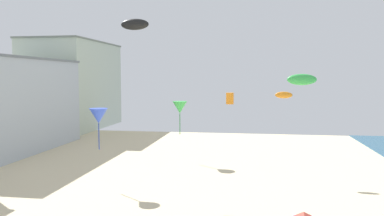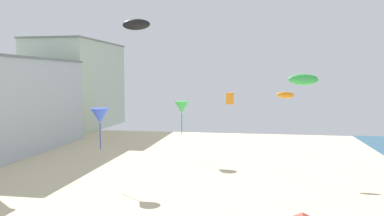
% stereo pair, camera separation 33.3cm
% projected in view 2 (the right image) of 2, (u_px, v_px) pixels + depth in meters
% --- Properties ---
extents(boardwalk_hotel_far, '(11.64, 21.60, 16.49)m').
position_uv_depth(boardwalk_hotel_far, '(78.00, 85.00, 75.07)').
color(boardwalk_hotel_far, '#B7C6B2').
rests_on(boardwalk_hotel_far, ground).
extents(kite_black_parafoil, '(2.69, 0.75, 1.05)m').
position_uv_depth(kite_black_parafoil, '(136.00, 25.00, 36.51)').
color(kite_black_parafoil, black).
extents(kite_blue_delta, '(1.61, 1.61, 3.66)m').
position_uv_depth(kite_blue_delta, '(100.00, 116.00, 34.36)').
color(kite_blue_delta, blue).
extents(kite_green_delta, '(1.69, 1.69, 3.85)m').
position_uv_depth(kite_green_delta, '(182.00, 107.00, 44.94)').
color(kite_green_delta, green).
extents(kite_orange_parafoil, '(1.68, 0.47, 0.65)m').
position_uv_depth(kite_orange_parafoil, '(285.00, 95.00, 37.94)').
color(kite_orange_parafoil, orange).
extents(kite_green_parafoil, '(2.54, 0.71, 0.99)m').
position_uv_depth(kite_green_parafoil, '(303.00, 80.00, 33.93)').
color(kite_green_parafoil, green).
extents(kite_orange_box, '(0.50, 0.50, 0.78)m').
position_uv_depth(kite_orange_box, '(230.00, 98.00, 26.61)').
color(kite_orange_box, orange).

